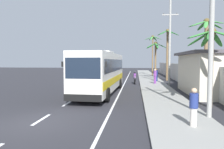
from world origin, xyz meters
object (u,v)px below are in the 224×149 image
Objects in this scene: pedestrian_near_kerb at (155,76)px; palm_second at (211,50)px; utility_pole_nearest at (212,20)px; palm_nearest at (206,40)px; palm_third at (153,46)px; palm_fourth at (167,45)px; motorcycle_beside_bus at (135,79)px; pedestrian_midwalk at (194,106)px; utility_pole_mid at (170,41)px; palm_farthest at (155,52)px; coach_bus_far_lane at (108,65)px; coach_bus_foreground at (102,71)px; pedestrian_far_walk at (157,75)px.

palm_second reaches higher than pedestrian_near_kerb.
pedestrian_near_kerb is 13.13m from palm_second.
palm_second is at bearing -81.41° from pedestrian_near_kerb.
utility_pole_nearest is 9.63m from palm_nearest.
palm_third reaches higher than palm_fourth.
motorcycle_beside_bus is at bearing 109.54° from palm_second.
utility_pole_nearest is 1.89× the size of palm_second.
pedestrian_midwalk is (0.08, -17.39, -0.07)m from pedestrian_near_kerb.
palm_nearest is (3.83, 10.94, 3.75)m from pedestrian_midwalk.
utility_pole_nearest is 1.22× the size of palm_third.
utility_pole_nearest is at bearing -91.15° from utility_pole_mid.
palm_nearest reaches higher than motorcycle_beside_bus.
utility_pole_nearest is at bearing -108.60° from palm_second.
utility_pole_mid is at bearing -25.18° from pedestrian_midwalk.
motorcycle_beside_bus is 1.11× the size of pedestrian_near_kerb.
motorcycle_beside_bus is 0.33× the size of palm_farthest.
palm_nearest is 0.88× the size of palm_fourth.
pedestrian_midwalk is at bearing -81.98° from motorcycle_beside_bus.
pedestrian_midwalk is (8.81, -40.03, -0.86)m from coach_bus_far_lane.
pedestrian_midwalk is at bearing -109.27° from palm_nearest.
coach_bus_foreground is 1.08× the size of coach_bus_far_lane.
utility_pole_nearest is 3.45m from palm_second.
coach_bus_far_lane is at bearing 113.61° from utility_pole_mid.
coach_bus_foreground is 8.95m from motorcycle_beside_bus.
pedestrian_near_kerb is (2.47, -0.75, 0.43)m from motorcycle_beside_bus.
pedestrian_far_walk reaches higher than pedestrian_midwalk.
pedestrian_far_walk is at bearing 105.05° from utility_pole_mid.
pedestrian_midwalk is 4.40m from utility_pole_nearest.
utility_pole_nearest reaches higher than palm_second.
palm_farthest is (0.67, 25.61, 3.30)m from pedestrian_midwalk.
utility_pole_mid is at bearing -95.90° from palm_fourth.
utility_pole_nearest is at bearing -55.30° from pedestrian_midwalk.
utility_pole_mid is at bearing 93.52° from palm_second.
coach_bus_foreground is 11.28m from pedestrian_midwalk.
palm_farthest is at bearing 91.24° from utility_pole_nearest.
utility_pole_nearest is at bearing -92.65° from palm_fourth.
palm_fourth is at bearing -56.68° from coach_bus_far_lane.
coach_bus_foreground is 6.18× the size of motorcycle_beside_bus.
coach_bus_foreground is 1.80× the size of palm_nearest.
pedestrian_far_walk is at bearing -64.75° from coach_bus_far_lane.
pedestrian_midwalk is (2.56, -18.14, 0.36)m from motorcycle_beside_bus.
utility_pole_nearest reaches higher than palm_third.
pedestrian_far_walk is (0.49, 3.11, -0.04)m from pedestrian_near_kerb.
palm_third is at bearing 92.66° from utility_pole_mid.
coach_bus_foreground is 9.79m from palm_nearest.
palm_fourth is at bearing 47.43° from motorcycle_beside_bus.
coach_bus_foreground is 9.38m from palm_second.
utility_pole_nearest is at bearing -88.76° from palm_farthest.
pedestrian_far_walk is (0.41, 20.50, 0.03)m from pedestrian_midwalk.
palm_third is 6.67m from palm_farthest.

